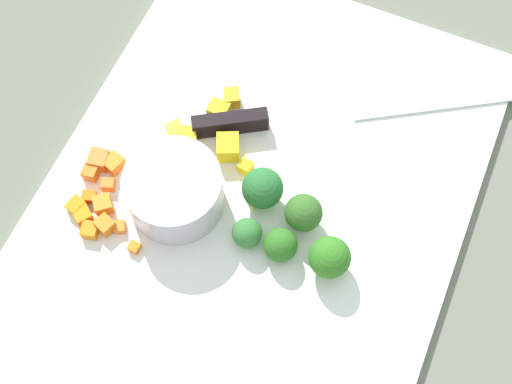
% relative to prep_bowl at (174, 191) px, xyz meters
% --- Properties ---
extents(ground_plane, '(4.00, 4.00, 0.00)m').
position_rel_prep_bowl_xyz_m(ground_plane, '(0.04, -0.07, -0.04)').
color(ground_plane, '#666A5B').
extents(cutting_board, '(0.52, 0.40, 0.01)m').
position_rel_prep_bowl_xyz_m(cutting_board, '(0.04, -0.07, -0.03)').
color(cutting_board, white).
rests_on(cutting_board, ground_plane).
extents(prep_bowl, '(0.09, 0.09, 0.05)m').
position_rel_prep_bowl_xyz_m(prep_bowl, '(0.00, 0.00, 0.00)').
color(prep_bowl, '#BBB4BB').
rests_on(prep_bowl, cutting_board).
extents(chef_knife, '(0.19, 0.30, 0.02)m').
position_rel_prep_bowl_xyz_m(chef_knife, '(0.13, -0.07, -0.02)').
color(chef_knife, silver).
rests_on(chef_knife, cutting_board).
extents(carrot_dice_0, '(0.01, 0.02, 0.01)m').
position_rel_prep_bowl_xyz_m(carrot_dice_0, '(-0.01, 0.07, -0.02)').
color(carrot_dice_0, orange).
rests_on(carrot_dice_0, cutting_board).
extents(carrot_dice_1, '(0.02, 0.02, 0.01)m').
position_rel_prep_bowl_xyz_m(carrot_dice_1, '(-0.05, 0.07, -0.02)').
color(carrot_dice_1, orange).
rests_on(carrot_dice_1, cutting_board).
extents(carrot_dice_2, '(0.01, 0.01, 0.01)m').
position_rel_prep_bowl_xyz_m(carrot_dice_2, '(-0.05, 0.04, -0.02)').
color(carrot_dice_2, orange).
rests_on(carrot_dice_2, cutting_board).
extents(carrot_dice_3, '(0.02, 0.02, 0.01)m').
position_rel_prep_bowl_xyz_m(carrot_dice_3, '(-0.01, 0.09, -0.02)').
color(carrot_dice_3, orange).
rests_on(carrot_dice_3, cutting_board).
extents(carrot_dice_4, '(0.02, 0.02, 0.01)m').
position_rel_prep_bowl_xyz_m(carrot_dice_4, '(-0.03, 0.06, -0.02)').
color(carrot_dice_4, orange).
rests_on(carrot_dice_4, cutting_board).
extents(carrot_dice_5, '(0.01, 0.02, 0.01)m').
position_rel_prep_bowl_xyz_m(carrot_dice_5, '(-0.03, 0.08, -0.02)').
color(carrot_dice_5, orange).
rests_on(carrot_dice_5, cutting_board).
extents(carrot_dice_6, '(0.02, 0.02, 0.01)m').
position_rel_prep_bowl_xyz_m(carrot_dice_6, '(-0.05, 0.05, -0.02)').
color(carrot_dice_6, orange).
rests_on(carrot_dice_6, cutting_board).
extents(carrot_dice_7, '(0.02, 0.02, 0.02)m').
position_rel_prep_bowl_xyz_m(carrot_dice_7, '(0.01, 0.09, -0.02)').
color(carrot_dice_7, orange).
rests_on(carrot_dice_7, cutting_board).
extents(carrot_dice_8, '(0.02, 0.02, 0.01)m').
position_rel_prep_bowl_xyz_m(carrot_dice_8, '(-0.05, 0.08, -0.02)').
color(carrot_dice_8, orange).
rests_on(carrot_dice_8, cutting_board).
extents(carrot_dice_9, '(0.01, 0.01, 0.01)m').
position_rel_prep_bowl_xyz_m(carrot_dice_9, '(-0.06, 0.01, -0.02)').
color(carrot_dice_9, orange).
rests_on(carrot_dice_9, cutting_board).
extents(carrot_dice_10, '(0.02, 0.02, 0.02)m').
position_rel_prep_bowl_xyz_m(carrot_dice_10, '(0.01, 0.07, -0.02)').
color(carrot_dice_10, orange).
rests_on(carrot_dice_10, cutting_board).
extents(carrot_dice_11, '(0.02, 0.02, 0.01)m').
position_rel_prep_bowl_xyz_m(carrot_dice_11, '(-0.06, 0.06, -0.02)').
color(carrot_dice_11, orange).
rests_on(carrot_dice_11, cutting_board).
extents(pepper_dice_0, '(0.02, 0.02, 0.02)m').
position_rel_prep_bowl_xyz_m(pepper_dice_0, '(0.12, -0.00, -0.02)').
color(pepper_dice_0, yellow).
rests_on(pepper_dice_0, cutting_board).
extents(pepper_dice_1, '(0.01, 0.01, 0.01)m').
position_rel_prep_bowl_xyz_m(pepper_dice_1, '(0.06, -0.05, -0.02)').
color(pepper_dice_1, yellow).
rests_on(pepper_dice_1, cutting_board).
extents(pepper_dice_2, '(0.02, 0.02, 0.02)m').
position_rel_prep_bowl_xyz_m(pepper_dice_2, '(0.10, 0.00, -0.02)').
color(pepper_dice_2, yellow).
rests_on(pepper_dice_2, cutting_board).
extents(pepper_dice_3, '(0.03, 0.03, 0.02)m').
position_rel_prep_bowl_xyz_m(pepper_dice_3, '(0.03, -0.07, -0.02)').
color(pepper_dice_3, yellow).
rests_on(pepper_dice_3, cutting_board).
extents(pepper_dice_4, '(0.02, 0.02, 0.02)m').
position_rel_prep_bowl_xyz_m(pepper_dice_4, '(0.06, 0.02, -0.02)').
color(pepper_dice_4, yellow).
rests_on(pepper_dice_4, cutting_board).
extents(pepper_dice_5, '(0.02, 0.02, 0.01)m').
position_rel_prep_bowl_xyz_m(pepper_dice_5, '(0.07, 0.03, -0.02)').
color(pepper_dice_5, yellow).
rests_on(pepper_dice_5, cutting_board).
extents(pepper_dice_6, '(0.03, 0.03, 0.02)m').
position_rel_prep_bowl_xyz_m(pepper_dice_6, '(0.07, -0.02, -0.01)').
color(pepper_dice_6, yellow).
rests_on(pepper_dice_6, cutting_board).
extents(broccoli_floret_0, '(0.04, 0.04, 0.04)m').
position_rel_prep_bowl_xyz_m(broccoli_floret_0, '(-0.00, -0.16, -0.00)').
color(broccoli_floret_0, '#80B655').
rests_on(broccoli_floret_0, cutting_board).
extents(broccoli_floret_1, '(0.04, 0.04, 0.04)m').
position_rel_prep_bowl_xyz_m(broccoli_floret_1, '(0.03, -0.12, -0.00)').
color(broccoli_floret_1, '#8DBF57').
rests_on(broccoli_floret_1, cutting_board).
extents(broccoli_floret_2, '(0.04, 0.04, 0.04)m').
position_rel_prep_bowl_xyz_m(broccoli_floret_2, '(0.04, -0.07, -0.00)').
color(broccoli_floret_2, '#83B96B').
rests_on(broccoli_floret_2, cutting_board).
extents(broccoli_floret_3, '(0.03, 0.03, 0.03)m').
position_rel_prep_bowl_xyz_m(broccoli_floret_3, '(-0.01, -0.11, -0.01)').
color(broccoli_floret_3, '#84AF5C').
rests_on(broccoli_floret_3, cutting_board).
extents(broccoli_floret_4, '(0.03, 0.03, 0.03)m').
position_rel_prep_bowl_xyz_m(broccoli_floret_4, '(-0.01, -0.08, -0.01)').
color(broccoli_floret_4, '#82AB5E').
rests_on(broccoli_floret_4, cutting_board).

